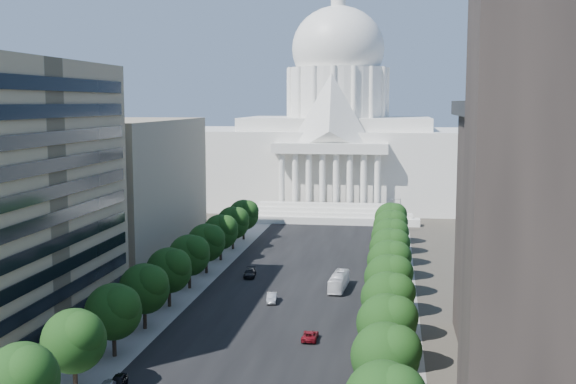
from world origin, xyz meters
The scene contains 34 objects.
road_asphalt centered at (0.00, 90.00, 0.00)m, with size 30.00×260.00×0.01m, color black.
sidewalk_left centered at (-19.00, 90.00, 0.00)m, with size 8.00×260.00×0.02m, color gray.
sidewalk_right centered at (19.00, 90.00, 0.00)m, with size 8.00×260.00×0.02m, color gray.
capitol centered at (0.00, 184.89, 20.01)m, with size 120.00×56.00×73.00m.
office_block_left_far centered at (-48.00, 100.00, 15.00)m, with size 38.00×52.00×30.00m, color gray.
tree_l_a centered at (-17.66, 11.81, 6.45)m, with size 7.79×7.60×9.97m.
tree_l_b centered at (-17.66, 23.81, 6.45)m, with size 7.79×7.60×9.97m.
tree_l_c centered at (-17.66, 35.81, 6.45)m, with size 7.79×7.60×9.97m.
tree_l_d centered at (-17.66, 47.81, 6.45)m, with size 7.79×7.60×9.97m.
tree_l_e centered at (-17.66, 59.81, 6.45)m, with size 7.79×7.60×9.97m.
tree_l_f centered at (-17.66, 71.81, 6.45)m, with size 7.79×7.60×9.97m.
tree_l_g centered at (-17.66, 83.81, 6.45)m, with size 7.79×7.60×9.97m.
tree_l_h centered at (-17.66, 95.81, 6.45)m, with size 7.79×7.60×9.97m.
tree_l_i centered at (-17.66, 107.81, 6.45)m, with size 7.79×7.60×9.97m.
tree_l_j centered at (-17.66, 119.81, 6.45)m, with size 7.79×7.60×9.97m.
tree_r_b centered at (18.34, 23.81, 6.45)m, with size 7.79×7.60×9.97m.
tree_r_c centered at (18.34, 35.81, 6.45)m, with size 7.79×7.60×9.97m.
tree_r_d centered at (18.34, 47.81, 6.45)m, with size 7.79×7.60×9.97m.
tree_r_e centered at (18.34, 59.81, 6.45)m, with size 7.79×7.60×9.97m.
tree_r_f centered at (18.34, 71.81, 6.45)m, with size 7.79×7.60×9.97m.
tree_r_g centered at (18.34, 83.81, 6.45)m, with size 7.79×7.60×9.97m.
tree_r_h centered at (18.34, 95.81, 6.45)m, with size 7.79×7.60×9.97m.
tree_r_i centered at (18.34, 107.81, 6.45)m, with size 7.79×7.60×9.97m.
tree_r_j centered at (18.34, 119.81, 6.45)m, with size 7.79×7.60×9.97m.
streetlight_b centered at (19.90, 35.00, 5.82)m, with size 2.61×0.44×9.00m.
streetlight_c centered at (19.90, 60.00, 5.82)m, with size 2.61×0.44×9.00m.
streetlight_d centered at (19.90, 85.00, 5.82)m, with size 2.61×0.44×9.00m.
streetlight_e centered at (19.90, 110.00, 5.82)m, with size 2.61×0.44×9.00m.
streetlight_f centered at (19.90, 135.00, 5.82)m, with size 2.61×0.44×9.00m.
car_dark_a centered at (-13.50, 25.79, 0.72)m, with size 1.71×4.24×1.45m, color black.
car_silver centered at (-1.56, 64.99, 0.77)m, with size 1.62×4.65×1.53m, color #94979B.
car_red centered at (7.15, 46.39, 0.64)m, with size 2.14×4.63×1.29m, color maroon.
car_dark_b centered at (-8.77, 81.97, 0.76)m, with size 2.13×5.24×1.52m, color black.
city_bus centered at (9.08, 75.08, 1.47)m, with size 2.47×10.55×2.94m, color white.
Camera 1 is at (18.54, -52.73, 33.76)m, focal length 45.00 mm.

